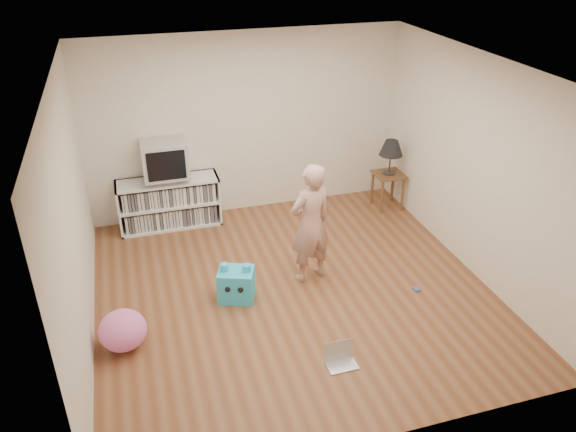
# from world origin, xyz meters

# --- Properties ---
(ground) EXTENTS (4.50, 4.50, 0.00)m
(ground) POSITION_xyz_m (0.00, 0.00, 0.00)
(ground) COLOR brown
(ground) RESTS_ON ground
(walls) EXTENTS (4.52, 4.52, 2.60)m
(walls) POSITION_xyz_m (0.00, 0.00, 1.30)
(walls) COLOR silver
(walls) RESTS_ON ground
(ceiling) EXTENTS (4.50, 4.50, 0.01)m
(ceiling) POSITION_xyz_m (0.00, 0.00, 2.60)
(ceiling) COLOR white
(ceiling) RESTS_ON walls
(media_unit) EXTENTS (1.40, 0.45, 0.70)m
(media_unit) POSITION_xyz_m (-1.19, 2.04, 0.35)
(media_unit) COLOR white
(media_unit) RESTS_ON ground
(dvd_deck) EXTENTS (0.45, 0.35, 0.07)m
(dvd_deck) POSITION_xyz_m (-1.19, 2.02, 0.73)
(dvd_deck) COLOR gray
(dvd_deck) RESTS_ON media_unit
(crt_tv) EXTENTS (0.60, 0.53, 0.50)m
(crt_tv) POSITION_xyz_m (-1.19, 2.02, 1.02)
(crt_tv) COLOR #B3B3B9
(crt_tv) RESTS_ON dvd_deck
(side_table) EXTENTS (0.42, 0.42, 0.55)m
(side_table) POSITION_xyz_m (1.99, 1.65, 0.42)
(side_table) COLOR brown
(side_table) RESTS_ON ground
(table_lamp) EXTENTS (0.34, 0.34, 0.52)m
(table_lamp) POSITION_xyz_m (1.99, 1.65, 0.94)
(table_lamp) COLOR #333333
(table_lamp) RESTS_ON side_table
(person) EXTENTS (0.62, 0.50, 1.50)m
(person) POSITION_xyz_m (0.27, 0.20, 0.75)
(person) COLOR tan
(person) RESTS_ON ground
(laptop) EXTENTS (0.30, 0.24, 0.21)m
(laptop) POSITION_xyz_m (0.09, -1.29, 0.06)
(laptop) COLOR silver
(laptop) RESTS_ON ground
(playing_cards) EXTENTS (0.07, 0.10, 0.02)m
(playing_cards) POSITION_xyz_m (1.40, -0.42, 0.01)
(playing_cards) COLOR #4158AF
(playing_cards) RESTS_ON ground
(plush_blue) EXTENTS (0.48, 0.43, 0.46)m
(plush_blue) POSITION_xyz_m (-0.66, 0.04, 0.20)
(plush_blue) COLOR #2CC4FF
(plush_blue) RESTS_ON ground
(plush_pink) EXTENTS (0.54, 0.54, 0.41)m
(plush_pink) POSITION_xyz_m (-1.94, -0.44, 0.21)
(plush_pink) COLOR pink
(plush_pink) RESTS_ON ground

